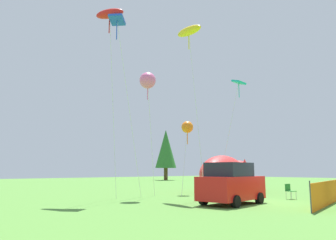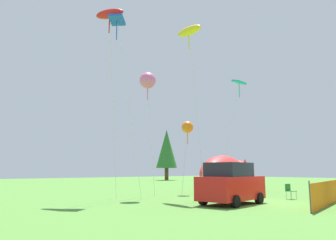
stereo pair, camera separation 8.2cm
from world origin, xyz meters
The scene contains 12 objects.
ground_plane centered at (0.00, 0.00, 0.00)m, with size 120.00×120.00×0.00m, color #548C38.
parked_car centered at (-1.75, 0.50, 1.02)m, with size 4.13×2.44×2.10m.
folding_chair centered at (3.33, 0.10, 0.54)m, with size 0.55×0.55×0.90m.
inflatable_cat centered at (5.31, 6.39, 1.30)m, with size 8.66×5.10×2.83m.
safety_fence centered at (1.71, -2.85, 0.59)m, with size 7.73×1.91×1.29m.
kite_teal_diamond centered at (6.52, 5.91, 8.79)m, with size 3.04×1.02×9.25m.
kite_blue_box centered at (-5.03, 6.43, 10.73)m, with size 3.26×1.41×11.24m.
kite_orange_flower centered at (1.84, 7.28, 4.91)m, with size 2.36×1.78×5.38m.
kite_red_lizard centered at (-5.26, 7.04, 11.53)m, with size 1.73×2.19×11.98m.
kite_yellow_hero centered at (-0.38, 4.79, 11.06)m, with size 1.38×3.22×11.70m.
kite_pink_octopus centered at (-2.53, 6.55, 7.58)m, with size 2.00×1.54×8.14m.
horizon_tree_west centered at (22.06, 33.12, 5.37)m, with size 3.67×3.67×8.75m.
Camera 1 is at (-15.38, -10.15, 1.72)m, focal length 35.00 mm.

